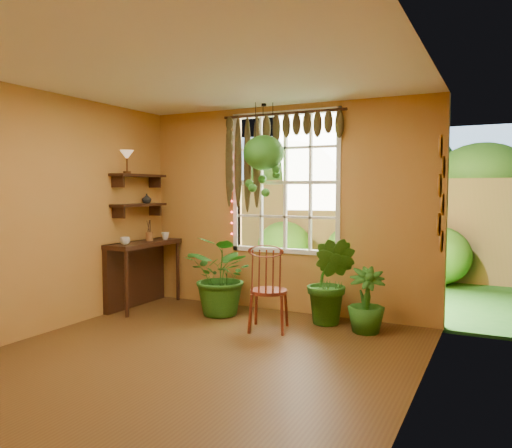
{
  "coord_description": "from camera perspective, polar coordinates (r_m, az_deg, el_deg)",
  "views": [
    {
      "loc": [
        2.59,
        -3.76,
        1.61
      ],
      "look_at": [
        0.13,
        1.15,
        1.23
      ],
      "focal_mm": 35.0,
      "sensor_mm": 36.0,
      "label": 1
    }
  ],
  "objects": [
    {
      "name": "window",
      "position": [
        6.58,
        3.39,
        4.74
      ],
      "size": [
        1.52,
        0.1,
        1.86
      ],
      "color": "white",
      "rests_on": "wall_back"
    },
    {
      "name": "windsor_chair",
      "position": [
        5.75,
        1.4,
        -8.89
      ],
      "size": [
        0.53,
        0.54,
        1.15
      ],
      "rotation": [
        0.0,
        0.0,
        0.27
      ],
      "color": "maroon",
      "rests_on": "floor"
    },
    {
      "name": "shelf_vase",
      "position": [
        7.1,
        -12.38,
        2.86
      ],
      "size": [
        0.15,
        0.15,
        0.13
      ],
      "primitive_type": "imported",
      "rotation": [
        0.0,
        0.0,
        0.16
      ],
      "color": "#B2AD99",
      "rests_on": "shelf_lower"
    },
    {
      "name": "wall_right",
      "position": [
        3.82,
        17.63,
        -0.15
      ],
      "size": [
        0.0,
        4.5,
        4.5
      ],
      "primitive_type": "plane",
      "rotation": [
        1.57,
        0.0,
        -1.57
      ],
      "color": "#B8833F",
      "rests_on": "floor"
    },
    {
      "name": "cup_b",
      "position": [
        7.2,
        -10.33,
        -1.34
      ],
      "size": [
        0.15,
        0.15,
        0.1
      ],
      "primitive_type": "imported",
      "rotation": [
        0.0,
        0.0,
        -0.41
      ],
      "color": "beige",
      "rests_on": "counter_ledge"
    },
    {
      "name": "wall_left",
      "position": [
        5.94,
        -24.06,
        1.11
      ],
      "size": [
        0.0,
        4.5,
        4.5
      ],
      "primitive_type": "plane",
      "rotation": [
        1.57,
        0.0,
        1.57
      ],
      "color": "#B8833F",
      "rests_on": "floor"
    },
    {
      "name": "shelf_lower",
      "position": [
        6.98,
        -13.21,
        2.14
      ],
      "size": [
        0.25,
        0.9,
        0.04
      ],
      "primitive_type": "cube",
      "color": "#33170D",
      "rests_on": "wall_left"
    },
    {
      "name": "floor",
      "position": [
        4.84,
        -7.78,
        -15.5
      ],
      "size": [
        4.5,
        4.5,
        0.0
      ],
      "primitive_type": "plane",
      "color": "brown",
      "rests_on": "ground"
    },
    {
      "name": "wall_plates",
      "position": [
        5.59,
        20.34,
        3.1
      ],
      "size": [
        0.04,
        0.32,
        1.1
      ],
      "primitive_type": null,
      "color": "#F0DEC4",
      "rests_on": "wall_right"
    },
    {
      "name": "cup_a",
      "position": [
        6.64,
        -14.76,
        -1.87
      ],
      "size": [
        0.15,
        0.15,
        0.1
      ],
      "primitive_type": "imported",
      "rotation": [
        0.0,
        0.0,
        0.25
      ],
      "color": "silver",
      "rests_on": "counter_ledge"
    },
    {
      "name": "shelf_upper",
      "position": [
        6.98,
        -13.26,
        5.42
      ],
      "size": [
        0.25,
        0.9,
        0.04
      ],
      "primitive_type": "cube",
      "color": "#33170D",
      "rests_on": "wall_left"
    },
    {
      "name": "brush_jar",
      "position": [
        7.04,
        -12.1,
        -0.73
      ],
      "size": [
        0.1,
        0.1,
        0.37
      ],
      "color": "brown",
      "rests_on": "counter_ledge"
    },
    {
      "name": "counter_ledge",
      "position": [
        7.08,
        -13.31,
        -4.74
      ],
      "size": [
        0.4,
        1.2,
        0.9
      ],
      "color": "#33170D",
      "rests_on": "floor"
    },
    {
      "name": "valance_vine",
      "position": [
        6.53,
        2.29,
        9.82
      ],
      "size": [
        1.7,
        0.12,
        1.1
      ],
      "color": "#33170D",
      "rests_on": "window"
    },
    {
      "name": "string_lights",
      "position": [
        6.83,
        -2.81,
        5.14
      ],
      "size": [
        0.03,
        0.03,
        1.54
      ],
      "primitive_type": null,
      "color": "#FF2633",
      "rests_on": "window"
    },
    {
      "name": "tiffany_lamp",
      "position": [
        6.79,
        -14.55,
        7.5
      ],
      "size": [
        0.18,
        0.18,
        0.31
      ],
      "color": "#583219",
      "rests_on": "shelf_upper"
    },
    {
      "name": "potted_plant_right",
      "position": [
        5.79,
        12.49,
        -8.52
      ],
      "size": [
        0.55,
        0.55,
        0.73
      ],
      "primitive_type": "imported",
      "rotation": [
        0.0,
        0.0,
        0.43
      ],
      "color": "#165317",
      "rests_on": "floor"
    },
    {
      "name": "backyard",
      "position": [
        10.9,
        14.11,
        2.14
      ],
      "size": [
        14.0,
        10.0,
        12.0
      ],
      "color": "#1D5A19",
      "rests_on": "ground"
    },
    {
      "name": "hanging_basket",
      "position": [
        6.42,
        0.89,
        7.53
      ],
      "size": [
        0.53,
        0.53,
        1.21
      ],
      "color": "black",
      "rests_on": "ceiling"
    },
    {
      "name": "wall_back",
      "position": [
        6.55,
        3.27,
        1.69
      ],
      "size": [
        4.0,
        0.0,
        4.0
      ],
      "primitive_type": "plane",
      "rotation": [
        1.57,
        0.0,
        0.0
      ],
      "color": "#B8833F",
      "rests_on": "floor"
    },
    {
      "name": "ceiling",
      "position": [
        4.7,
        -8.11,
        17.34
      ],
      "size": [
        4.5,
        4.5,
        0.0
      ],
      "primitive_type": "plane",
      "rotation": [
        3.14,
        0.0,
        0.0
      ],
      "color": "white",
      "rests_on": "wall_back"
    },
    {
      "name": "potted_plant_mid",
      "position": [
        6.02,
        8.54,
        -6.48
      ],
      "size": [
        0.62,
        0.52,
        1.05
      ],
      "primitive_type": "imported",
      "rotation": [
        0.0,
        0.0,
        -0.11
      ],
      "color": "#165317",
      "rests_on": "floor"
    },
    {
      "name": "potted_plant_left",
      "position": [
        6.41,
        -3.73,
        -5.91
      ],
      "size": [
        1.06,
        0.96,
        1.02
      ],
      "primitive_type": "imported",
      "rotation": [
        0.0,
        0.0,
        -0.19
      ],
      "color": "#165317",
      "rests_on": "floor"
    }
  ]
}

